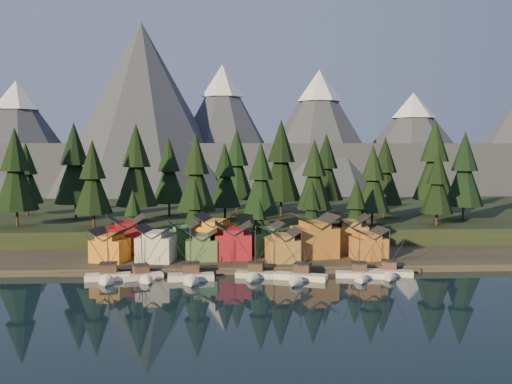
{
  "coord_description": "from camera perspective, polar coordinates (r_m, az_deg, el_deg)",
  "views": [
    {
      "loc": [
        -4.04,
        -109.43,
        28.17
      ],
      "look_at": [
        3.65,
        30.0,
        17.13
      ],
      "focal_mm": 40.0,
      "sensor_mm": 36.0,
      "label": 1
    }
  ],
  "objects": [
    {
      "name": "tree_hill_11",
      "position": [
        165.16,
        11.6,
        1.08
      ],
      "size": [
        9.83,
        9.83,
        22.9
      ],
      "color": "#332319",
      "rests_on": "hillside"
    },
    {
      "name": "house_front_3",
      "position": [
        137.01,
        -2.32,
        -4.76
      ],
      "size": [
        8.73,
        8.34,
        8.73
      ],
      "rotation": [
        0.0,
        0.0,
        0.02
      ],
      "color": "maroon",
      "rests_on": "shore_strip"
    },
    {
      "name": "tree_hill_10",
      "position": [
        192.61,
        7.03,
        2.25
      ],
      "size": [
        11.51,
        11.51,
        26.81
      ],
      "color": "#332319",
      "rests_on": "hillside"
    },
    {
      "name": "tree_hill_2",
      "position": [
        161.73,
        -16.0,
        1.18
      ],
      "size": [
        10.4,
        10.4,
        24.23
      ],
      "color": "#332319",
      "rests_on": "hillside"
    },
    {
      "name": "boat_4",
      "position": [
        121.43,
        4.34,
        -7.88
      ],
      "size": [
        11.88,
        12.3,
        11.87
      ],
      "rotation": [
        0.0,
        0.0,
        -0.35
      ],
      "color": "white",
      "rests_on": "ground"
    },
    {
      "name": "house_front_1",
      "position": [
        135.49,
        -9.97,
        -5.0
      ],
      "size": [
        9.34,
        9.07,
        8.41
      ],
      "rotation": [
        0.0,
        0.0,
        -0.17
      ],
      "color": "beige",
      "rests_on": "shore_strip"
    },
    {
      "name": "tree_hill_5",
      "position": [
        159.82,
        -6.01,
        1.67
      ],
      "size": [
        11.23,
        11.23,
        26.16
      ],
      "color": "#332319",
      "rests_on": "hillside"
    },
    {
      "name": "house_front_2",
      "position": [
        136.44,
        -5.43,
        -5.15
      ],
      "size": [
        7.46,
        7.51,
        7.22
      ],
      "rotation": [
        0.0,
        0.0,
        0.01
      ],
      "color": "#456D3B",
      "rests_on": "shore_strip"
    },
    {
      "name": "tree_hill_16",
      "position": [
        198.25,
        -21.98,
        1.55
      ],
      "size": [
        10.24,
        10.24,
        23.86
      ],
      "color": "#332319",
      "rests_on": "hillside"
    },
    {
      "name": "tree_hill_13",
      "position": [
        168.82,
        17.69,
        0.69
      ],
      "size": [
        9.05,
        9.05,
        21.08
      ],
      "color": "#332319",
      "rests_on": "hillside"
    },
    {
      "name": "tree_hill_9",
      "position": [
        166.71,
        5.84,
        1.49
      ],
      "size": [
        10.54,
        10.54,
        24.55
      ],
      "color": "#332319",
      "rests_on": "hillside"
    },
    {
      "name": "tree_hill_0",
      "position": [
        171.66,
        -22.9,
        1.83
      ],
      "size": [
        11.92,
        11.92,
        27.76
      ],
      "color": "#332319",
      "rests_on": "hillside"
    },
    {
      "name": "house_back_4",
      "position": [
        147.19,
        6.2,
        -4.08
      ],
      "size": [
        9.82,
        9.57,
        8.98
      ],
      "rotation": [
        0.0,
        0.0,
        0.23
      ],
      "color": "silver",
      "rests_on": "shore_strip"
    },
    {
      "name": "ground",
      "position": [
        113.07,
        -1.02,
        -9.91
      ],
      "size": [
        500.0,
        500.0,
        0.0
      ],
      "primitive_type": "plane",
      "color": "black",
      "rests_on": "ground"
    },
    {
      "name": "mountain_ridge",
      "position": [
        323.02,
        -3.19,
        4.14
      ],
      "size": [
        560.0,
        190.0,
        90.0
      ],
      "color": "#4E5465",
      "rests_on": "ground"
    },
    {
      "name": "hillside",
      "position": [
        201.05,
        -1.98,
        -2.68
      ],
      "size": [
        420.0,
        100.0,
        6.0
      ],
      "primitive_type": "cube",
      "color": "black",
      "rests_on": "ground"
    },
    {
      "name": "tree_hill_4",
      "position": [
        185.48,
        -8.71,
        1.94
      ],
      "size": [
        10.98,
        10.98,
        25.58
      ],
      "color": "#332319",
      "rests_on": "hillside"
    },
    {
      "name": "house_front_4",
      "position": [
        133.89,
        2.7,
        -5.25
      ],
      "size": [
        8.05,
        8.58,
        7.54
      ],
      "rotation": [
        0.0,
        0.0,
        0.09
      ],
      "color": "#A37639",
      "rests_on": "shore_strip"
    },
    {
      "name": "dock",
      "position": [
        128.99,
        -1.3,
        -7.87
      ],
      "size": [
        80.0,
        4.0,
        1.0
      ],
      "primitive_type": "cube",
      "color": "#4E4537",
      "rests_on": "ground"
    },
    {
      "name": "tree_shore_2",
      "position": [
        150.94,
        0.3,
        -2.82
      ],
      "size": [
        5.82,
        5.82,
        13.55
      ],
      "color": "#332319",
      "rests_on": "shore_strip"
    },
    {
      "name": "tree_shore_4",
      "position": [
        154.37,
        9.99,
        -1.71
      ],
      "size": [
        7.93,
        7.93,
        18.47
      ],
      "color": "#332319",
      "rests_on": "shore_strip"
    },
    {
      "name": "boat_2",
      "position": [
        121.51,
        -6.53,
        -7.69
      ],
      "size": [
        10.21,
        10.98,
        12.7
      ],
      "rotation": [
        0.0,
        0.0,
        0.08
      ],
      "color": "beige",
      "rests_on": "ground"
    },
    {
      "name": "tree_hill_12",
      "position": [
        182.61,
        12.76,
        1.81
      ],
      "size": [
        10.9,
        10.9,
        25.4
      ],
      "color": "#332319",
      "rests_on": "hillside"
    },
    {
      "name": "house_front_5",
      "position": [
        139.43,
        5.88,
        -4.27
      ],
      "size": [
        11.42,
        10.72,
        10.32
      ],
      "rotation": [
        0.0,
        0.0,
        0.2
      ],
      "color": "#A4692A",
      "rests_on": "shore_strip"
    },
    {
      "name": "tree_hill_8",
      "position": [
        182.4,
        2.53,
        2.88
      ],
      "size": [
        13.31,
        13.31,
        31.01
      ],
      "color": "#332319",
      "rests_on": "hillside"
    },
    {
      "name": "boat_6",
      "position": [
        128.32,
        13.19,
        -7.34
      ],
      "size": [
        10.99,
        11.51,
        11.3
      ],
      "rotation": [
        0.0,
        0.0,
        -0.26
      ],
      "color": "beige",
      "rests_on": "ground"
    },
    {
      "name": "tree_hill_17",
      "position": [
        182.42,
        20.12,
        1.89
      ],
      "size": [
        11.54,
        11.54,
        26.87
      ],
      "color": "#332319",
      "rests_on": "hillside"
    },
    {
      "name": "shore_strip",
      "position": [
        151.98,
        -1.59,
        -5.88
      ],
      "size": [
        400.0,
        50.0,
        1.5
      ],
      "primitive_type": "cube",
      "color": "#312D24",
      "rests_on": "ground"
    },
    {
      "name": "boat_1",
      "position": [
        124.2,
        -11.18,
        -7.66
      ],
      "size": [
        9.19,
        9.73,
        10.94
      ],
      "rotation": [
        0.0,
        0.0,
        0.36
      ],
      "color": "silver",
      "rests_on": "ground"
    },
    {
      "name": "house_back_1",
      "position": [
        143.1,
        -7.33,
        -4.5
      ],
      "size": [
        8.76,
        8.83,
        8.26
      ],
      "rotation": [
        0.0,
        0.0,
        0.21
      ],
      "color": "#437D46",
      "rests_on": "shore_strip"
    },
    {
      "name": "tree_hill_7",
      "position": [
        158.02,
        0.49,
        1.16
      ],
      "size": [
        10.13,
        10.13,
        23.6
      ],
      "color": "#332319",
      "rests_on": "hillside"
    },
    {
      "name": "house_front_0",
      "position": [
        137.94,
        -14.4,
        -5.08
      ],
      "size": [
        9.21,
        8.92,
        7.62
      ],
      "rotation": [
        0.0,
        0.0,
        -0.26
      ],
      "color": "orange",
      "rests_on": "shore_strip"
    },
    {
      "name": "tree_hill_15",
      "position": [
        191.58,
        -1.95,
        2.54
      ],
      "size": [
        12.22,
        12.22,
        28.48
      ],
      "color": "#332319",
      "rests_on": "hillside"
    },
    {
      "name": "tree_shore_0",
      "position": [
        152.41,
        -12.19,
        -2.4
      ],
      "size": [
        6.74,
        6.74,
        15.69
      ],
      "color": "#332319",
      "rests_on": "shore_strip"
    },
    {
      "name": "tree_hill_3",
      "position": [
        171.52,
        -11.87,
        2.35
      ],
      "size": [
        12.53,
        12.53,
        29.19
      ],
      "color": "#332319",
      "rests_on": "hillside"
    },
    {
      "name": "tree_shore_3",
      "position": [
        152.12,
        5.58,
        -1.82
      ],
      "size": [
        7.81,
        7.81,
        18.19
      ],
      "color": "#332319",
      "rests_on": "shore_strip"
    },
    {
      "name": "boat_3",
      "position": [
        123.48,
        -0.17,
        -7.57
      ],
      "size": [
        8.96,
        9.58,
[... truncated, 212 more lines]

